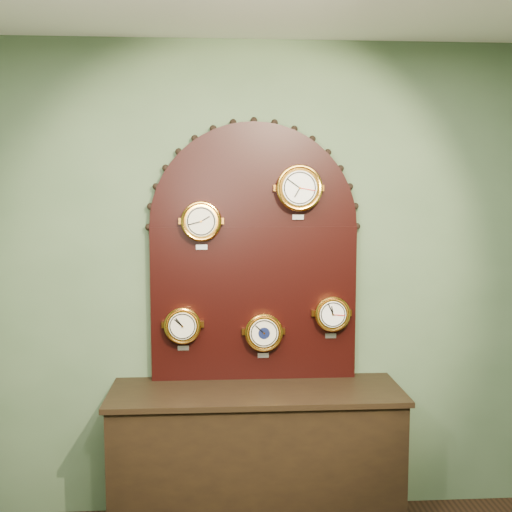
{
  "coord_description": "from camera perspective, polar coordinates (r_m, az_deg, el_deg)",
  "views": [
    {
      "loc": [
        -0.21,
        -1.1,
        1.93
      ],
      "look_at": [
        0.0,
        2.25,
        1.58
      ],
      "focal_mm": 43.06,
      "sensor_mm": 36.0,
      "label": 1
    }
  ],
  "objects": [
    {
      "name": "arabic_clock",
      "position": [
        3.51,
        4.02,
        6.32
      ],
      "size": [
        0.26,
        0.08,
        0.31
      ],
      "color": "gold",
      "rests_on": "display_board"
    },
    {
      "name": "barometer",
      "position": [
        3.59,
        0.72,
        -7.08
      ],
      "size": [
        0.22,
        0.08,
        0.27
      ],
      "color": "gold",
      "rests_on": "display_board"
    },
    {
      "name": "tide_clock",
      "position": [
        3.62,
        7.07,
        -5.32
      ],
      "size": [
        0.21,
        0.08,
        0.26
      ],
      "color": "gold",
      "rests_on": "display_board"
    },
    {
      "name": "hygrometer",
      "position": [
        3.57,
        -6.82,
        -6.39
      ],
      "size": [
        0.21,
        0.08,
        0.26
      ],
      "color": "gold",
      "rests_on": "display_board"
    },
    {
      "name": "roman_clock",
      "position": [
        3.49,
        -5.11,
        3.24
      ],
      "size": [
        0.23,
        0.08,
        0.28
      ],
      "color": "gold",
      "rests_on": "display_board"
    },
    {
      "name": "wall_back",
      "position": [
        3.64,
        -0.24,
        -2.4
      ],
      "size": [
        4.0,
        0.0,
        4.0
      ],
      "primitive_type": "plane",
      "rotation": [
        1.57,
        0.0,
        0.0
      ],
      "color": "#4B6343",
      "rests_on": "ground"
    },
    {
      "name": "shop_counter",
      "position": [
        3.67,
        0.02,
        -18.68
      ],
      "size": [
        1.6,
        0.5,
        0.8
      ],
      "primitive_type": "cube",
      "color": "black",
      "rests_on": "ground_plane"
    },
    {
      "name": "display_board",
      "position": [
        3.57,
        -0.2,
        1.07
      ],
      "size": [
        1.26,
        0.06,
        1.53
      ],
      "color": "black",
      "rests_on": "shop_counter"
    }
  ]
}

